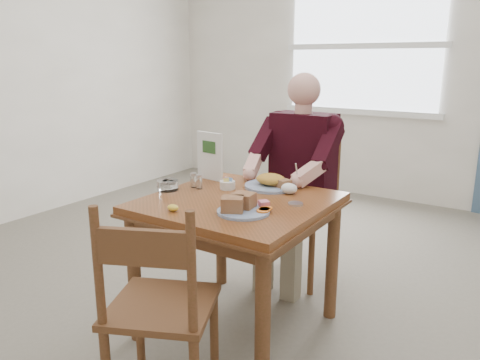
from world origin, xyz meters
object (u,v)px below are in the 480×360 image
Objects in this scene: table at (238,219)px; diner at (298,164)px; near_plate at (242,206)px; chair_near at (158,309)px; far_plate at (272,182)px; chair_far at (303,209)px.

table is 0.73m from diner.
table is 2.81× the size of near_plate.
near_plate is (0.05, 0.54, 0.30)m from chair_near.
near_plate reaches higher than far_plate.
near_plate is 0.48m from far_plate.
chair_far reaches higher than table.
far_plate is (0.04, -0.41, -0.03)m from diner.
chair_near is at bearing -86.72° from chair_far.
far_plate is (0.04, -0.50, 0.30)m from chair_far.
table is 0.74m from chair_near.
diner is (0.00, -0.09, 0.33)m from chair_far.
chair_far and chair_near have the same top height.
table is 0.66× the size of diner.
diner is (0.00, 0.71, 0.17)m from table.
table is 0.33m from far_plate.
near_plate is at bearing -51.07° from table.
chair_far is at bearing 90.01° from diner.
chair_near is 1.46m from diner.
far_plate is (-0.10, 0.47, -0.00)m from near_plate.
chair_far is 0.58m from far_plate.
diner reaches higher than chair_near.
diner reaches higher than near_plate.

